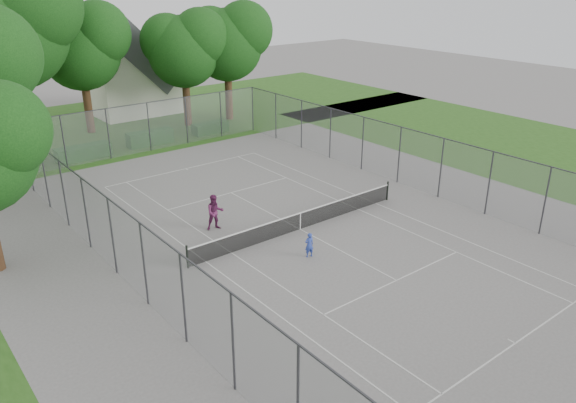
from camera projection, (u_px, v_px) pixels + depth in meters
ground at (300, 229)px, 28.28m from camera, size 120.00×120.00×0.00m
grass_far at (104, 125)px, 47.14m from camera, size 60.00×20.00×0.00m
grass_right at (533, 149)px, 40.88m from camera, size 16.00×40.00×0.00m
court_markings at (300, 229)px, 28.28m from camera, size 11.03×23.83×0.01m
tennis_net at (300, 220)px, 28.09m from camera, size 12.87×0.10×1.10m
perimeter_fence at (301, 196)px, 27.59m from camera, size 18.08×34.08×3.52m
tree_far_left at (8, 20)px, 37.12m from camera, size 9.16×8.37×13.17m
tree_far_midleft at (81, 43)px, 42.57m from camera, size 7.03×6.42×10.10m
tree_far_midright at (184, 46)px, 44.80m from camera, size 6.58×6.01×9.45m
tree_far_right at (228, 39)px, 46.63m from camera, size 6.87×6.27×9.88m
hedge_left at (83, 152)px, 38.69m from camera, size 3.70×1.11×0.93m
hedge_mid at (150, 138)px, 41.76m from camera, size 3.44×0.98×1.08m
hedge_right at (210, 128)px, 44.81m from camera, size 2.89×1.06×0.87m
house at (133, 72)px, 50.02m from camera, size 7.31×5.66×9.10m
girl_player at (309, 245)px, 25.38m from camera, size 0.49×0.37×1.19m
woman_player at (215, 212)px, 27.99m from camera, size 1.06×0.92×1.84m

